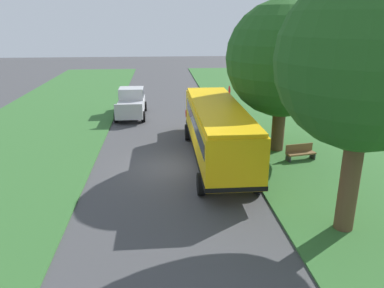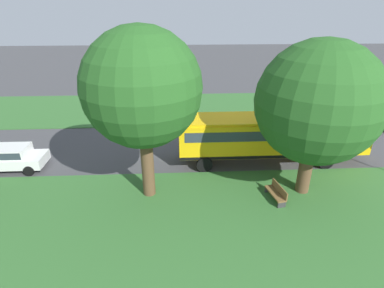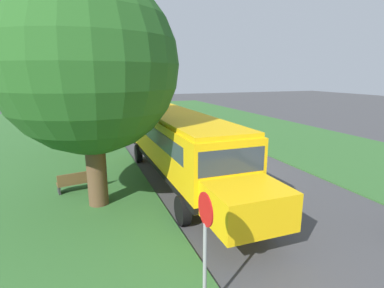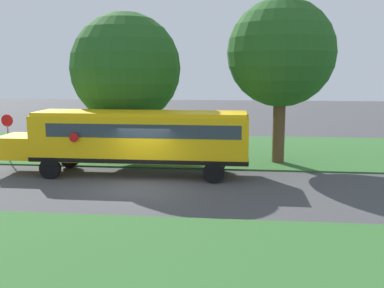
{
  "view_description": "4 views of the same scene",
  "coord_description": "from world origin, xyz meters",
  "px_view_note": "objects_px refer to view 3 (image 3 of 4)",
  "views": [
    {
      "loc": [
        0.4,
        18.05,
        7.35
      ],
      "look_at": [
        -1.02,
        1.57,
        1.79
      ],
      "focal_mm": 35.0,
      "sensor_mm": 36.0,
      "label": 1
    },
    {
      "loc": [
        -20.3,
        4.9,
        9.79
      ],
      "look_at": [
        -1.84,
        3.95,
        1.05
      ],
      "focal_mm": 28.0,
      "sensor_mm": 36.0,
      "label": 2
    },
    {
      "loc": [
        -6.73,
        -13.38,
        4.95
      ],
      "look_at": [
        -1.25,
        1.17,
        1.31
      ],
      "focal_mm": 28.0,
      "sensor_mm": 36.0,
      "label": 3
    },
    {
      "loc": [
        18.95,
        4.44,
        5.15
      ],
      "look_at": [
        -0.22,
        2.36,
        1.98
      ],
      "focal_mm": 42.0,
      "sensor_mm": 36.0,
      "label": 4
    }
  ],
  "objects_px": {
    "car_white_nearest": "(124,118)",
    "oak_tree_far_end": "(79,64)",
    "oak_tree_across_road": "(81,68)",
    "park_bench": "(77,182)",
    "oak_tree_beside_bus": "(88,67)",
    "stop_sign": "(205,240)",
    "oak_tree_roadside_mid": "(87,53)",
    "school_bus": "(181,142)"
  },
  "relations": [
    {
      "from": "oak_tree_beside_bus",
      "to": "stop_sign",
      "type": "bearing_deg",
      "value": -75.1
    },
    {
      "from": "school_bus",
      "to": "oak_tree_beside_bus",
      "type": "relative_size",
      "value": 1.48
    },
    {
      "from": "school_bus",
      "to": "oak_tree_beside_bus",
      "type": "height_order",
      "value": "oak_tree_beside_bus"
    },
    {
      "from": "oak_tree_beside_bus",
      "to": "oak_tree_across_road",
      "type": "height_order",
      "value": "oak_tree_across_road"
    },
    {
      "from": "school_bus",
      "to": "car_white_nearest",
      "type": "bearing_deg",
      "value": 91.01
    },
    {
      "from": "car_white_nearest",
      "to": "oak_tree_far_end",
      "type": "height_order",
      "value": "oak_tree_far_end"
    },
    {
      "from": "school_bus",
      "to": "stop_sign",
      "type": "height_order",
      "value": "school_bus"
    },
    {
      "from": "car_white_nearest",
      "to": "park_bench",
      "type": "height_order",
      "value": "car_white_nearest"
    },
    {
      "from": "oak_tree_beside_bus",
      "to": "stop_sign",
      "type": "relative_size",
      "value": 3.07
    },
    {
      "from": "stop_sign",
      "to": "park_bench",
      "type": "xyz_separation_m",
      "value": [
        -2.46,
        8.1,
        -1.26
      ]
    },
    {
      "from": "car_white_nearest",
      "to": "oak_tree_roadside_mid",
      "type": "height_order",
      "value": "oak_tree_roadside_mid"
    },
    {
      "from": "oak_tree_across_road",
      "to": "stop_sign",
      "type": "height_order",
      "value": "oak_tree_across_road"
    },
    {
      "from": "oak_tree_across_road",
      "to": "school_bus",
      "type": "bearing_deg",
      "value": -82.27
    },
    {
      "from": "oak_tree_beside_bus",
      "to": "oak_tree_roadside_mid",
      "type": "distance_m",
      "value": 8.51
    },
    {
      "from": "oak_tree_roadside_mid",
      "to": "oak_tree_beside_bus",
      "type": "bearing_deg",
      "value": -92.03
    },
    {
      "from": "park_bench",
      "to": "oak_tree_beside_bus",
      "type": "bearing_deg",
      "value": -65.42
    },
    {
      "from": "school_bus",
      "to": "park_bench",
      "type": "relative_size",
      "value": 7.46
    },
    {
      "from": "car_white_nearest",
      "to": "oak_tree_beside_bus",
      "type": "height_order",
      "value": "oak_tree_beside_bus"
    },
    {
      "from": "oak_tree_far_end",
      "to": "park_bench",
      "type": "bearing_deg",
      "value": -91.96
    },
    {
      "from": "oak_tree_across_road",
      "to": "oak_tree_beside_bus",
      "type": "bearing_deg",
      "value": -90.32
    },
    {
      "from": "oak_tree_across_road",
      "to": "park_bench",
      "type": "distance_m",
      "value": 27.15
    },
    {
      "from": "oak_tree_roadside_mid",
      "to": "oak_tree_across_road",
      "type": "distance_m",
      "value": 19.77
    },
    {
      "from": "oak_tree_roadside_mid",
      "to": "oak_tree_far_end",
      "type": "relative_size",
      "value": 1.08
    },
    {
      "from": "oak_tree_roadside_mid",
      "to": "school_bus",
      "type": "bearing_deg",
      "value": -63.94
    },
    {
      "from": "oak_tree_beside_bus",
      "to": "oak_tree_roadside_mid",
      "type": "height_order",
      "value": "oak_tree_roadside_mid"
    },
    {
      "from": "park_bench",
      "to": "oak_tree_far_end",
      "type": "bearing_deg",
      "value": 88.04
    },
    {
      "from": "oak_tree_beside_bus",
      "to": "oak_tree_across_road",
      "type": "relative_size",
      "value": 0.98
    },
    {
      "from": "oak_tree_roadside_mid",
      "to": "stop_sign",
      "type": "relative_size",
      "value": 3.29
    },
    {
      "from": "oak_tree_beside_bus",
      "to": "school_bus",
      "type": "bearing_deg",
      "value": 18.18
    },
    {
      "from": "car_white_nearest",
      "to": "oak_tree_roadside_mid",
      "type": "distance_m",
      "value": 11.07
    },
    {
      "from": "oak_tree_across_road",
      "to": "oak_tree_far_end",
      "type": "bearing_deg",
      "value": -91.82
    },
    {
      "from": "oak_tree_far_end",
      "to": "oak_tree_across_road",
      "type": "bearing_deg",
      "value": 88.18
    },
    {
      "from": "oak_tree_across_road",
      "to": "park_bench",
      "type": "height_order",
      "value": "oak_tree_across_road"
    },
    {
      "from": "stop_sign",
      "to": "park_bench",
      "type": "height_order",
      "value": "stop_sign"
    },
    {
      "from": "oak_tree_beside_bus",
      "to": "stop_sign",
      "type": "distance_m",
      "value": 7.57
    },
    {
      "from": "oak_tree_far_end",
      "to": "park_bench",
      "type": "height_order",
      "value": "oak_tree_far_end"
    },
    {
      "from": "oak_tree_roadside_mid",
      "to": "park_bench",
      "type": "xyz_separation_m",
      "value": [
        -1.03,
        -6.85,
        -5.7
      ]
    },
    {
      "from": "oak_tree_across_road",
      "to": "stop_sign",
      "type": "distance_m",
      "value": 34.99
    },
    {
      "from": "oak_tree_roadside_mid",
      "to": "park_bench",
      "type": "distance_m",
      "value": 8.97
    },
    {
      "from": "oak_tree_roadside_mid",
      "to": "stop_sign",
      "type": "xyz_separation_m",
      "value": [
        1.43,
        -14.96,
        -4.44
      ]
    },
    {
      "from": "oak_tree_far_end",
      "to": "stop_sign",
      "type": "xyz_separation_m",
      "value": [
        1.84,
        -26.2,
        -4.17
      ]
    },
    {
      "from": "car_white_nearest",
      "to": "oak_tree_far_end",
      "type": "distance_m",
      "value": 6.54
    }
  ]
}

